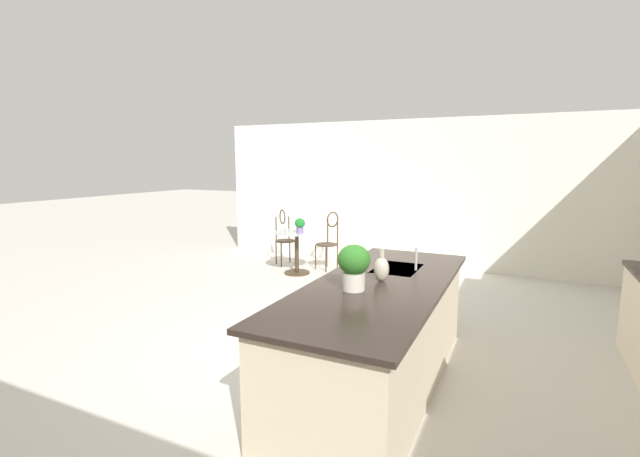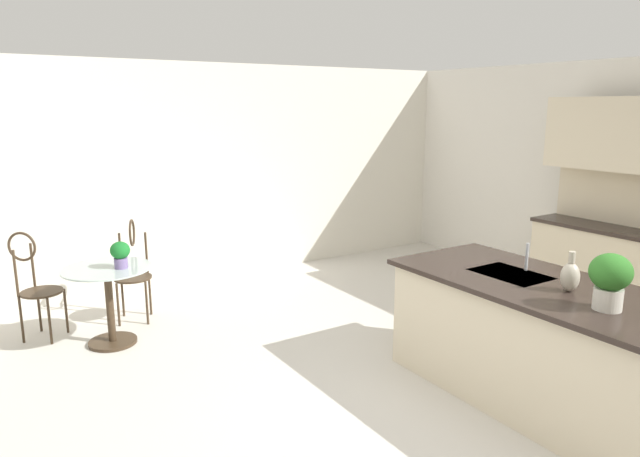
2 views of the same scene
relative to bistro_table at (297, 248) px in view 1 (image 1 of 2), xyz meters
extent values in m
plane|color=beige|center=(2.77, 1.61, -0.45)|extent=(40.00, 40.00, 0.00)
cube|color=silver|center=(-1.49, 1.61, 0.90)|extent=(0.12, 7.80, 2.70)
cube|color=beige|center=(3.07, 2.46, -0.01)|extent=(2.70, 0.96, 0.88)
cube|color=#2D231E|center=(3.07, 2.46, 0.45)|extent=(2.80, 1.06, 0.04)
cube|color=#B2B5BA|center=(2.52, 2.46, 0.46)|extent=(0.56, 0.40, 0.03)
cylinder|color=#3D2D1E|center=(0.00, 0.00, -0.43)|extent=(0.44, 0.44, 0.03)
cylinder|color=#3D2D1E|center=(0.00, 0.00, -0.07)|extent=(0.07, 0.07, 0.69)
cylinder|color=#B2C6C1|center=(0.00, 0.00, 0.29)|extent=(0.80, 0.80, 0.01)
cylinder|color=#3D2D1E|center=(-0.30, 0.42, -0.22)|extent=(0.03, 0.03, 0.45)
cylinder|color=#3D2D1E|center=(-0.41, 0.16, -0.22)|extent=(0.03, 0.03, 0.45)
cylinder|color=#3D2D1E|center=(-0.56, 0.53, -0.22)|extent=(0.03, 0.03, 0.45)
cylinder|color=#3D2D1E|center=(-0.67, 0.27, -0.22)|extent=(0.03, 0.03, 0.45)
cylinder|color=#3D2D1E|center=(-0.48, 0.35, 0.01)|extent=(0.50, 0.50, 0.02)
cylinder|color=#3D2D1E|center=(-0.57, 0.52, 0.23)|extent=(0.03, 0.03, 0.45)
cylinder|color=#3D2D1E|center=(-0.67, 0.28, 0.23)|extent=(0.03, 0.03, 0.45)
torus|color=#3D2D1E|center=(-0.62, 0.40, 0.45)|extent=(0.27, 0.13, 0.28)
cylinder|color=#3D2D1E|center=(-0.51, -0.31, -0.22)|extent=(0.03, 0.03, 0.45)
cylinder|color=#3D2D1E|center=(-0.29, -0.49, -0.22)|extent=(0.03, 0.03, 0.45)
cylinder|color=#3D2D1E|center=(-0.68, -0.53, -0.22)|extent=(0.03, 0.03, 0.45)
cylinder|color=#3D2D1E|center=(-0.47, -0.70, -0.22)|extent=(0.03, 0.03, 0.45)
cylinder|color=#3D2D1E|center=(-0.49, -0.51, 0.01)|extent=(0.53, 0.53, 0.02)
cylinder|color=#3D2D1E|center=(-0.68, -0.54, 0.23)|extent=(0.03, 0.03, 0.45)
cylinder|color=#3D2D1E|center=(-0.48, -0.70, 0.23)|extent=(0.03, 0.03, 0.45)
torus|color=#3D2D1E|center=(-0.58, -0.62, 0.45)|extent=(0.20, 0.23, 0.28)
cylinder|color=#B2B5BA|center=(2.52, 2.64, 0.58)|extent=(0.02, 0.02, 0.22)
cylinder|color=#7A669E|center=(0.09, 0.11, 0.34)|extent=(0.12, 0.12, 0.10)
ellipsoid|color=#1B752B|center=(0.09, 0.11, 0.46)|extent=(0.18, 0.18, 0.16)
cylinder|color=beige|center=(3.37, 2.33, 0.54)|extent=(0.18, 0.18, 0.14)
ellipsoid|color=#2C6D23|center=(3.37, 2.33, 0.72)|extent=(0.26, 0.26, 0.24)
ellipsoid|color=#BCB29E|center=(3.02, 2.45, 0.58)|extent=(0.13, 0.13, 0.21)
cylinder|color=#BCB29E|center=(3.02, 2.45, 0.72)|extent=(0.04, 0.04, 0.08)
camera|label=1|loc=(6.51, 3.53, 1.49)|focal=24.40mm
camera|label=2|loc=(5.27, -1.07, 1.76)|focal=32.00mm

